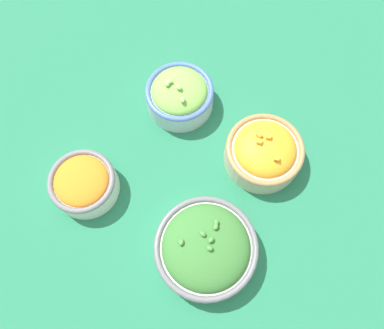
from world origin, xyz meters
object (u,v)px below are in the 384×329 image
at_px(bowl_broccoli, 206,248).
at_px(bowl_squash, 264,152).
at_px(bowl_lettuce, 180,95).
at_px(bowl_carrots, 83,183).

bearing_deg(bowl_broccoli, bowl_squash, -88.66).
relative_size(bowl_lettuce, bowl_carrots, 1.11).
height_order(bowl_lettuce, bowl_squash, bowl_squash).
bearing_deg(bowl_broccoli, bowl_carrots, 5.51).
bearing_deg(bowl_squash, bowl_lettuce, -4.35).
bearing_deg(bowl_carrots, bowl_broccoli, -174.49).
distance_m(bowl_lettuce, bowl_carrots, 0.28).
height_order(bowl_lettuce, bowl_broccoli, bowl_broccoli).
xyz_separation_m(bowl_lettuce, bowl_squash, (-0.22, 0.02, 0.00)).
bearing_deg(bowl_lettuce, bowl_squash, 175.65).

